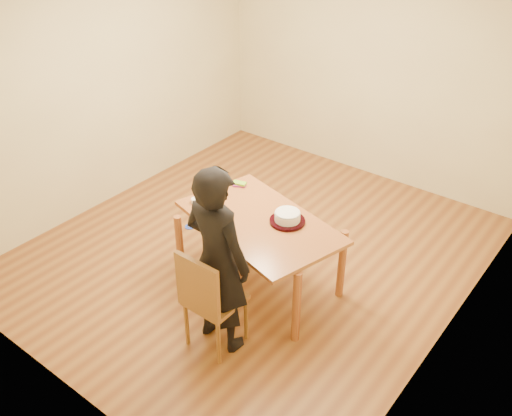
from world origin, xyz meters
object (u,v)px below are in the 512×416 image
Objects in this scene: dining_chair at (215,300)px; cake_plate at (287,221)px; person at (217,260)px; dining_table at (259,222)px; cake at (287,216)px.

cake_plate is (0.06, 0.90, 0.31)m from dining_chair.
person is (-0.06, -0.85, 0.06)m from cake_plate.
cake_plate is 0.19× the size of person.
cake_plate is at bearing 86.35° from dining_chair.
dining_chair is at bearing -63.93° from dining_table.
person reaches higher than dining_table.
dining_chair is 1.29× the size of cake_plate.
cake is (0.00, 0.00, 0.05)m from cake_plate.
person is at bearing -94.11° from cake.
person is at bearing -94.11° from cake_plate.
dining_chair is 0.37m from person.
cake_plate reaches higher than dining_chair.
dining_chair is 0.95m from cake_plate.
dining_table is at bearing 101.20° from dining_chair.
dining_table is 3.61× the size of dining_chair.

